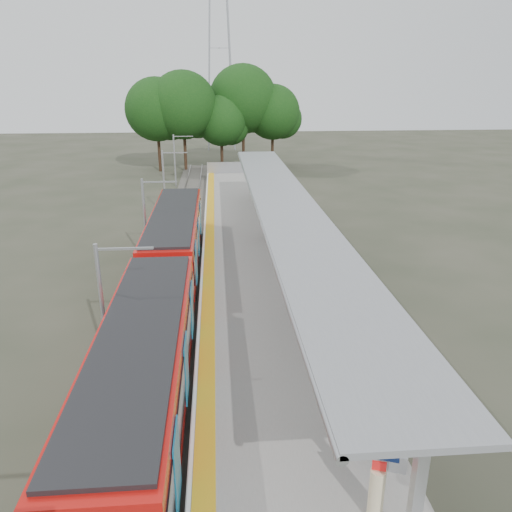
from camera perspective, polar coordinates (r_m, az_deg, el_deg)
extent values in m
cube|color=#59544C|center=(31.84, -8.78, -0.26)|extent=(3.00, 70.00, 0.24)
cube|color=gray|center=(31.68, -0.68, 0.61)|extent=(6.00, 50.00, 1.00)
cube|color=gold|center=(31.46, -5.32, 1.36)|extent=(0.60, 50.00, 0.02)
cube|color=#9EA0A5|center=(55.64, -2.48, 10.08)|extent=(6.00, 0.10, 1.20)
cube|color=black|center=(17.45, -12.37, -16.62)|extent=(2.50, 13.50, 0.70)
cube|color=#BA110D|center=(16.56, -12.78, -12.14)|extent=(2.65, 13.50, 2.50)
cube|color=black|center=(16.54, -12.80, -11.99)|extent=(2.72, 12.96, 1.20)
cube|color=black|center=(15.93, -13.13, -8.15)|extent=(2.40, 12.82, 0.15)
cube|color=#0E618D|center=(16.50, -7.95, -12.56)|extent=(0.04, 1.30, 2.00)
cube|color=black|center=(29.94, -9.06, -0.50)|extent=(2.50, 13.50, 0.70)
cube|color=#BA110D|center=(29.43, -9.22, 2.43)|extent=(2.65, 13.50, 2.50)
cube|color=black|center=(29.42, -9.23, 2.52)|extent=(2.72, 12.96, 1.20)
cube|color=black|center=(29.08, -9.36, 4.87)|extent=(2.40, 12.83, 0.15)
cube|color=#0E618D|center=(29.40, -6.56, 2.23)|extent=(0.04, 1.30, 2.00)
cylinder|color=black|center=(25.69, -9.75, -4.75)|extent=(2.20, 0.70, 0.70)
cube|color=black|center=(22.91, -10.45, -3.39)|extent=(2.30, 0.80, 2.40)
cube|color=#9EA0A5|center=(11.99, 17.99, -23.98)|extent=(0.25, 0.25, 3.50)
cube|color=#9EA0A5|center=(14.92, 12.19, -13.68)|extent=(0.25, 0.25, 3.50)
cube|color=#9EA0A5|center=(18.27, 8.69, -6.88)|extent=(0.25, 0.25, 3.50)
cube|color=#9EA0A5|center=(21.83, 6.37, -2.22)|extent=(0.25, 0.25, 3.50)
cube|color=#9EA0A5|center=(25.53, 4.72, 1.11)|extent=(0.25, 0.25, 3.50)
cube|color=#9EA0A5|center=(29.30, 3.49, 3.59)|extent=(0.25, 0.25, 3.50)
cube|color=#9EA0A5|center=(33.13, 2.53, 5.51)|extent=(0.25, 0.25, 3.50)
cube|color=#9EA0A5|center=(37.00, 1.78, 7.02)|extent=(0.25, 0.25, 3.50)
cube|color=#9EA0A5|center=(40.89, 1.16, 8.24)|extent=(0.25, 0.25, 3.50)
cube|color=#9EA0A5|center=(44.80, 0.64, 9.25)|extent=(0.25, 0.25, 3.50)
cube|color=gray|center=(26.87, 3.31, 6.15)|extent=(3.20, 38.00, 0.16)
cylinder|color=#9EA0A5|center=(26.72, -0.01, 5.93)|extent=(0.24, 38.00, 0.24)
cube|color=silver|center=(17.02, 12.46, -11.38)|extent=(0.05, 3.70, 2.20)
cube|color=silver|center=(20.41, 9.29, -5.67)|extent=(0.05, 3.70, 2.20)
cube|color=silver|center=(27.69, 5.47, 1.38)|extent=(0.05, 3.70, 2.20)
cube|color=silver|center=(31.46, 4.23, 3.66)|extent=(0.05, 3.70, 2.20)
cube|color=silver|center=(39.14, 2.47, 6.89)|extent=(0.05, 3.70, 2.20)
cube|color=silver|center=(43.02, 1.82, 8.06)|extent=(0.05, 3.70, 2.20)
cylinder|color=#382316|center=(63.25, -11.00, 11.69)|extent=(0.36, 0.36, 4.90)
sphere|color=#1E4714|center=(62.79, -11.30, 16.12)|extent=(7.45, 7.45, 7.45)
cylinder|color=#382316|center=(62.56, -8.10, 11.92)|extent=(0.36, 0.36, 5.24)
sphere|color=#1E4714|center=(62.09, -8.34, 16.71)|extent=(7.96, 7.96, 7.96)
cylinder|color=#382316|center=(63.34, -3.92, 11.58)|extent=(0.36, 0.36, 3.97)
sphere|color=#1E4714|center=(62.91, -4.01, 15.16)|extent=(6.03, 6.03, 6.03)
cylinder|color=#382316|center=(65.79, -1.45, 12.63)|extent=(0.36, 0.36, 5.58)
sphere|color=#1E4714|center=(65.35, -1.49, 17.49)|extent=(8.49, 8.49, 8.49)
cylinder|color=#382316|center=(66.28, 1.89, 12.21)|extent=(0.36, 0.36, 4.52)
sphere|color=#1E4714|center=(65.85, 1.93, 16.12)|extent=(6.87, 6.87, 6.87)
cylinder|color=#9EA0A5|center=(19.22, -17.09, -6.34)|extent=(0.16, 0.16, 5.40)
cube|color=#9EA0A5|center=(18.09, -14.78, 0.81)|extent=(2.00, 0.08, 0.08)
cylinder|color=#9EA0A5|center=(30.30, -12.55, 3.60)|extent=(0.16, 0.16, 5.40)
cube|color=#9EA0A5|center=(29.60, -10.98, 8.32)|extent=(2.00, 0.08, 0.08)
cylinder|color=#9EA0A5|center=(41.90, -10.47, 8.13)|extent=(0.16, 0.16, 5.40)
cube|color=#9EA0A5|center=(41.39, -9.28, 11.58)|extent=(2.00, 0.08, 0.08)
cylinder|color=#9EA0A5|center=(53.67, -9.27, 10.69)|extent=(0.16, 0.16, 5.40)
cube|color=#9EA0A5|center=(53.28, -8.32, 13.38)|extent=(2.00, 0.08, 0.08)
cube|color=#0E1C47|center=(15.02, 15.11, -19.53)|extent=(1.10, 1.79, 0.07)
cube|color=#0E1C47|center=(14.74, 14.35, -18.61)|extent=(0.68, 1.63, 0.63)
cube|color=#9EA0A5|center=(14.70, 15.94, -21.97)|extent=(0.45, 0.23, 0.50)
cube|color=#9EA0A5|center=(15.68, 14.17, -18.74)|extent=(0.45, 0.23, 0.50)
cube|color=#0E1C47|center=(22.09, 7.52, -5.66)|extent=(0.92, 1.59, 0.06)
cube|color=#0E1C47|center=(21.93, 7.03, -4.97)|extent=(0.54, 1.46, 0.56)
cube|color=#9EA0A5|center=(21.66, 7.82, -6.90)|extent=(0.40, 0.19, 0.45)
cube|color=#9EA0A5|center=(22.73, 7.18, -5.54)|extent=(0.40, 0.19, 0.45)
cube|color=#0E1C47|center=(32.46, 2.86, 2.94)|extent=(0.94, 1.80, 0.07)
cube|color=#0E1C47|center=(32.33, 2.46, 3.51)|extent=(0.50, 1.68, 0.63)
cube|color=#9EA0A5|center=(31.88, 3.01, 2.13)|extent=(0.46, 0.18, 0.50)
cube|color=#9EA0A5|center=(33.18, 2.70, 2.84)|extent=(0.46, 0.18, 0.50)
cylinder|color=beige|center=(13.20, 13.58, -24.94)|extent=(0.37, 0.37, 1.38)
cube|color=red|center=(12.64, 13.90, -22.25)|extent=(0.32, 0.15, 0.23)
cylinder|color=beige|center=(33.10, 1.76, 3.61)|extent=(0.37, 0.37, 1.39)
cube|color=red|center=(32.87, 1.78, 5.01)|extent=(0.32, 0.18, 0.23)
cylinder|color=#9EA0A5|center=(31.22, 1.55, 2.20)|extent=(0.59, 0.59, 0.95)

